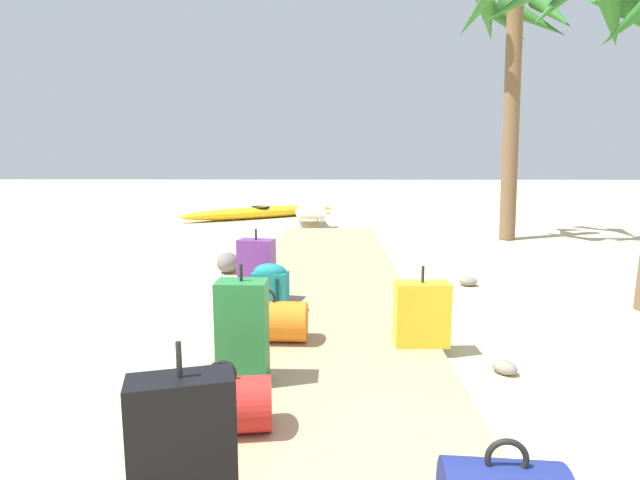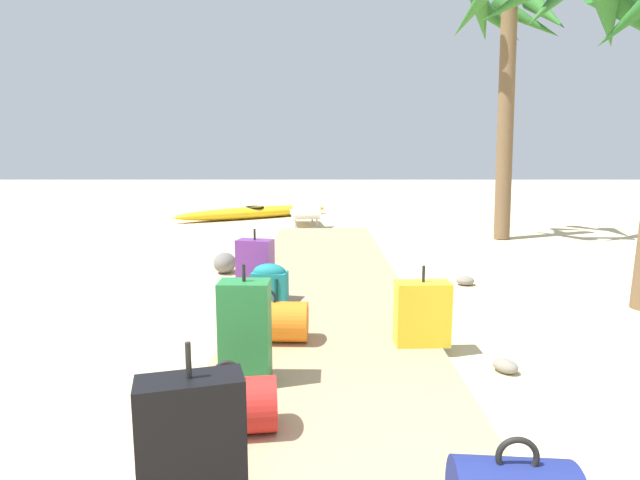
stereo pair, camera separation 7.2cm
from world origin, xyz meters
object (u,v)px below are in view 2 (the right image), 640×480
Objects in this scene: palm_tree_far_right at (516,39)px; kayak at (257,212)px; duffel_bag_orange at (270,321)px; suitcase_black at (195,449)px; suitcase_yellow at (425,313)px; duffel_bag_red at (230,405)px; suitcase_purple at (258,270)px; suitcase_green at (248,332)px; backpack_teal at (272,287)px; lounge_chair at (307,212)px.

kayak is at bearing 148.14° from palm_tree_far_right.
duffel_bag_orange is 0.87× the size of suitcase_black.
suitcase_yellow is 2.50m from suitcase_black.
palm_tree_far_right is (4.11, 7.45, 3.51)m from duffel_bag_red.
palm_tree_far_right reaches higher than suitcase_yellow.
suitcase_purple is at bearing -82.88° from kayak.
suitcase_purple is 0.16× the size of palm_tree_far_right.
suitcase_purple is 0.98× the size of suitcase_black.
suitcase_black is (-0.03, -1.36, -0.04)m from suitcase_green.
kayak is at bearing 97.12° from suitcase_purple.
suitcase_purple is 1.13× the size of duffel_bag_orange.
duffel_bag_orange is at bearing 85.48° from suitcase_green.
backpack_teal is 0.10× the size of palm_tree_far_right.
suitcase_yellow is 1.28m from duffel_bag_orange.
suitcase_black is at bearing -90.86° from backpack_teal.
backpack_teal is 7.03m from lounge_chair.
palm_tree_far_right reaches higher than backpack_teal.
duffel_bag_orange is at bearing 87.51° from suitcase_black.
lounge_chair is at bearing 88.96° from suitcase_black.
palm_tree_far_right is at bearing -31.86° from kayak.
kayak is (-5.28, 3.28, -3.60)m from palm_tree_far_right.
backpack_teal is at bearing -128.00° from palm_tree_far_right.
backpack_teal reaches higher than duffel_bag_red.
suitcase_green is 0.21× the size of kayak.
lounge_chair is at bearing 88.88° from backpack_teal.
duffel_bag_red is 0.73× the size of suitcase_black.
suitcase_purple is at bearing -92.91° from lounge_chair.
suitcase_green is 2.05m from suitcase_purple.
palm_tree_far_right is (4.10, 6.80, 3.31)m from suitcase_green.
backpack_teal is at bearing 89.50° from suitcase_green.
suitcase_green is 1.20× the size of duffel_bag_orange.
palm_tree_far_right is (2.76, 6.07, 3.41)m from suitcase_yellow.
suitcase_black reaches higher than duffel_bag_red.
suitcase_black is (-0.02, -0.71, 0.16)m from duffel_bag_red.
backpack_teal is (0.02, 2.22, 0.10)m from duffel_bag_red.
lounge_chair reaches higher than duffel_bag_orange.
suitcase_black is (-0.04, -2.93, 0.06)m from backpack_teal.
backpack_teal is 2.93m from suitcase_black.
kayak is at bearing 95.77° from suitcase_black.
suitcase_purple reaches higher than backpack_teal.
suitcase_green is 0.52× the size of lounge_chair.
palm_tree_far_right is 5.52m from lounge_chair.
palm_tree_far_right is at bearing 48.07° from suitcase_purple.
backpack_teal is at bearing 93.76° from duffel_bag_orange.
backpack_teal is at bearing 147.56° from suitcase_yellow.
backpack_teal is 0.73× the size of duffel_bag_orange.
duffel_bag_orange is (0.07, 1.46, 0.01)m from duffel_bag_red.
palm_tree_far_right is (4.03, 5.99, 3.50)m from duffel_bag_orange.
suitcase_black is at bearing -123.29° from suitcase_yellow.
suitcase_yellow is (1.34, 0.73, -0.09)m from suitcase_green.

